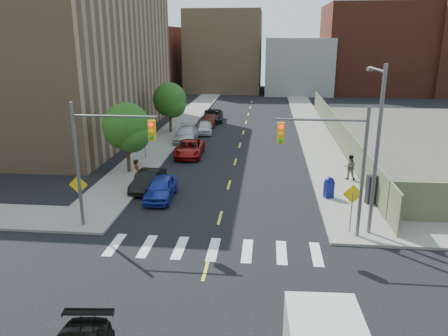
% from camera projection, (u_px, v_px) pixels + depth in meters
% --- Properties ---
extents(ground, '(160.00, 160.00, 0.00)m').
position_uv_depth(ground, '(199.00, 294.00, 18.08)').
color(ground, black).
rests_on(ground, ground).
extents(sidewalk_nw, '(3.50, 73.00, 0.15)m').
position_uv_depth(sidewalk_nw, '(190.00, 116.00, 58.33)').
color(sidewalk_nw, gray).
rests_on(sidewalk_nw, ground).
extents(sidewalk_ne, '(3.50, 73.00, 0.15)m').
position_uv_depth(sidewalk_ne, '(307.00, 118.00, 56.85)').
color(sidewalk_ne, gray).
rests_on(sidewalk_ne, ground).
extents(fence_north, '(0.12, 44.00, 2.50)m').
position_uv_depth(fence_north, '(337.00, 131.00, 43.47)').
color(fence_north, '#676B4B').
rests_on(fence_north, ground).
extents(building_nw, '(22.00, 30.00, 16.00)m').
position_uv_depth(building_nw, '(37.00, 58.00, 46.44)').
color(building_nw, '#8C6B4C').
rests_on(building_nw, ground).
extents(bg_bldg_west, '(14.00, 18.00, 12.00)m').
position_uv_depth(bg_bldg_west, '(142.00, 59.00, 85.12)').
color(bg_bldg_west, '#592319').
rests_on(bg_bldg_west, ground).
extents(bg_bldg_midwest, '(14.00, 16.00, 15.00)m').
position_uv_depth(bg_bldg_midwest, '(225.00, 51.00, 85.07)').
color(bg_bldg_midwest, '#8C6B4C').
rests_on(bg_bldg_midwest, ground).
extents(bg_bldg_center, '(12.00, 16.00, 10.00)m').
position_uv_depth(bg_bldg_center, '(297.00, 65.00, 82.55)').
color(bg_bldg_center, gray).
rests_on(bg_bldg_center, ground).
extents(bg_bldg_east, '(18.00, 18.00, 16.00)m').
position_uv_depth(bg_bldg_east, '(372.00, 49.00, 82.25)').
color(bg_bldg_east, '#592319').
rests_on(bg_bldg_east, ground).
extents(signal_nw, '(4.59, 0.30, 7.00)m').
position_uv_depth(signal_nw, '(103.00, 149.00, 23.05)').
color(signal_nw, '#59595E').
rests_on(signal_nw, ground).
extents(signal_ne, '(4.59, 0.30, 7.00)m').
position_uv_depth(signal_ne, '(334.00, 155.00, 21.91)').
color(signal_ne, '#59595E').
rests_on(signal_ne, ground).
extents(streetlight_ne, '(0.25, 3.70, 9.00)m').
position_uv_depth(streetlight_ne, '(376.00, 139.00, 22.36)').
color(streetlight_ne, '#59595E').
rests_on(streetlight_ne, ground).
extents(warn_sign_nw, '(1.06, 0.06, 2.83)m').
position_uv_depth(warn_sign_nw, '(79.00, 190.00, 24.44)').
color(warn_sign_nw, '#59595E').
rests_on(warn_sign_nw, ground).
extents(warn_sign_ne, '(1.06, 0.06, 2.83)m').
position_uv_depth(warn_sign_ne, '(352.00, 200.00, 23.01)').
color(warn_sign_ne, '#59595E').
rests_on(warn_sign_ne, ground).
extents(warn_sign_midwest, '(1.06, 0.06, 2.83)m').
position_uv_depth(warn_sign_midwest, '(145.00, 137.00, 37.30)').
color(warn_sign_midwest, '#59595E').
rests_on(warn_sign_midwest, ground).
extents(tree_west_near, '(3.66, 3.64, 5.52)m').
position_uv_depth(tree_west_near, '(127.00, 129.00, 33.12)').
color(tree_west_near, '#332114').
rests_on(tree_west_near, ground).
extents(tree_west_far, '(3.66, 3.64, 5.52)m').
position_uv_depth(tree_west_far, '(170.00, 101.00, 47.41)').
color(tree_west_far, '#332114').
rests_on(tree_west_far, ground).
extents(parked_car_blue, '(1.77, 4.24, 1.44)m').
position_uv_depth(parked_car_blue, '(161.00, 188.00, 28.53)').
color(parked_car_blue, navy).
rests_on(parked_car_blue, ground).
extents(parked_car_black, '(1.80, 4.20, 1.35)m').
position_uv_depth(parked_car_black, '(148.00, 180.00, 30.26)').
color(parked_car_black, black).
rests_on(parked_car_black, ground).
extents(parked_car_red, '(2.50, 5.11, 1.40)m').
position_uv_depth(parked_car_red, '(190.00, 148.00, 38.77)').
color(parked_car_red, maroon).
rests_on(parked_car_red, ground).
extents(parked_car_silver, '(2.39, 5.37, 1.53)m').
position_uv_depth(parked_car_silver, '(186.00, 135.00, 43.91)').
color(parked_car_silver, '#B0B2B8').
rests_on(parked_car_silver, ground).
extents(parked_car_white, '(2.03, 4.19, 1.38)m').
position_uv_depth(parked_car_white, '(205.00, 127.00, 47.86)').
color(parked_car_white, silver).
rests_on(parked_car_white, ground).
extents(parked_car_maroon, '(1.48, 4.02, 1.31)m').
position_uv_depth(parked_car_maroon, '(210.00, 120.00, 51.92)').
color(parked_car_maroon, '#38120B').
rests_on(parked_car_maroon, ground).
extents(parked_car_grey, '(2.87, 5.45, 1.46)m').
position_uv_depth(parked_car_grey, '(213.00, 115.00, 54.82)').
color(parked_car_grey, black).
rests_on(parked_car_grey, ground).
extents(mailbox, '(0.69, 0.62, 1.39)m').
position_uv_depth(mailbox, '(329.00, 188.00, 28.34)').
color(mailbox, navy).
rests_on(mailbox, sidewalk_ne).
extents(payphone, '(0.65, 0.58, 1.85)m').
position_uv_depth(payphone, '(371.00, 189.00, 27.27)').
color(payphone, black).
rests_on(payphone, sidewalk_ne).
extents(pedestrian_west, '(0.72, 0.84, 1.96)m').
position_uv_depth(pedestrian_west, '(137.00, 173.00, 30.35)').
color(pedestrian_west, gray).
rests_on(pedestrian_west, sidewalk_nw).
extents(pedestrian_east, '(0.99, 0.83, 1.84)m').
position_uv_depth(pedestrian_east, '(350.00, 167.00, 31.92)').
color(pedestrian_east, gray).
rests_on(pedestrian_east, sidewalk_ne).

